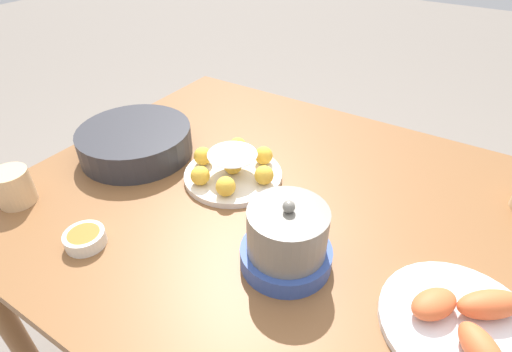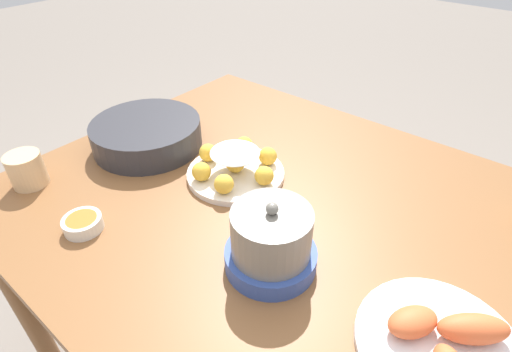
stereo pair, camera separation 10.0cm
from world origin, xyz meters
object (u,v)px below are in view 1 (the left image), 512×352
(dining_table, at_px, (279,226))
(cake_plate, at_px, (233,169))
(sauce_bowl, at_px, (85,238))
(seafood_platter, at_px, (464,321))
(serving_bowl, at_px, (135,140))
(warming_pot, at_px, (287,240))
(cup_far, at_px, (13,187))

(dining_table, distance_m, cake_plate, 0.19)
(sauce_bowl, xyz_separation_m, seafood_platter, (-0.72, -0.22, 0.00))
(serving_bowl, bearing_deg, cake_plate, -170.61)
(dining_table, distance_m, seafood_platter, 0.47)
(dining_table, bearing_deg, seafood_platter, 162.74)
(seafood_platter, relative_size, warming_pot, 1.48)
(warming_pot, bearing_deg, dining_table, -57.67)
(seafood_platter, bearing_deg, serving_bowl, -6.56)
(sauce_bowl, distance_m, warming_pot, 0.43)
(dining_table, height_order, seafood_platter, seafood_platter)
(serving_bowl, xyz_separation_m, cup_far, (0.09, 0.31, 0.00))
(serving_bowl, bearing_deg, cup_far, 74.70)
(sauce_bowl, bearing_deg, cup_far, -1.51)
(seafood_platter, relative_size, cup_far, 3.14)
(seafood_platter, height_order, warming_pot, warming_pot)
(seafood_platter, bearing_deg, cup_far, 12.05)
(cup_far, distance_m, warming_pot, 0.67)
(sauce_bowl, bearing_deg, dining_table, -128.66)
(dining_table, bearing_deg, cup_far, 32.60)
(warming_pot, bearing_deg, seafood_platter, -174.48)
(cake_plate, relative_size, warming_pot, 1.39)
(cake_plate, xyz_separation_m, sauce_bowl, (0.13, 0.37, -0.01))
(serving_bowl, height_order, seafood_platter, serving_bowl)
(seafood_platter, bearing_deg, cake_plate, -14.44)
(sauce_bowl, height_order, warming_pot, warming_pot)
(cake_plate, distance_m, serving_bowl, 0.31)
(cake_plate, relative_size, seafood_platter, 0.93)
(warming_pot, bearing_deg, serving_bowl, -13.51)
(cake_plate, height_order, warming_pot, warming_pot)
(cake_plate, bearing_deg, warming_pot, 144.62)
(dining_table, bearing_deg, sauce_bowl, 51.34)
(cake_plate, relative_size, sauce_bowl, 2.98)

